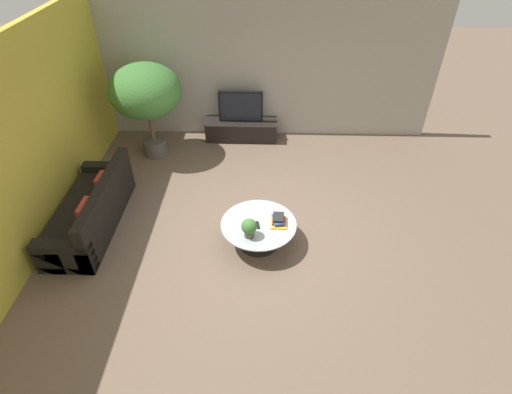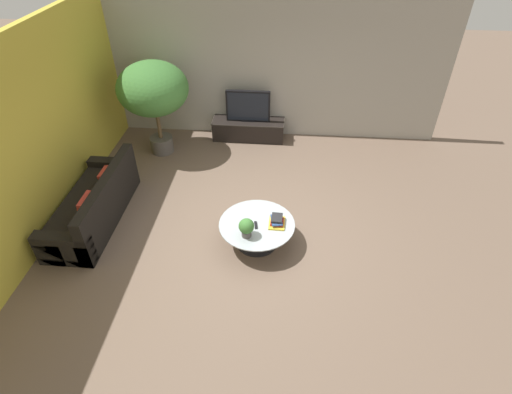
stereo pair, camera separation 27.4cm
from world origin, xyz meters
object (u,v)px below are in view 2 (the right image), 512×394
object	(u,v)px
coffee_table	(257,229)
potted_palm_tall	(153,91)
couch_by_wall	(95,206)
potted_plant_tabletop	(246,227)
television	(248,106)
media_console	(248,129)

from	to	relation	value
coffee_table	potted_palm_tall	world-z (taller)	potted_palm_tall
couch_by_wall	potted_plant_tabletop	xyz separation A→B (m)	(2.60, -0.63, 0.29)
couch_by_wall	television	bearing A→B (deg)	142.27
couch_by_wall	potted_palm_tall	distance (m)	2.52
television	potted_palm_tall	size ratio (longest dim) A/B	0.49
media_console	potted_plant_tabletop	bearing A→B (deg)	-84.67
media_console	potted_plant_tabletop	size ratio (longest dim) A/B	5.13
couch_by_wall	potted_palm_tall	bearing A→B (deg)	167.15
potted_palm_tall	media_console	bearing A→B (deg)	21.71
media_console	potted_palm_tall	world-z (taller)	potted_palm_tall
couch_by_wall	coffee_table	bearing A→B (deg)	82.72
coffee_table	couch_by_wall	bearing A→B (deg)	172.72
television	potted_palm_tall	xyz separation A→B (m)	(-1.76, -0.70, 0.58)
potted_plant_tabletop	media_console	bearing A→B (deg)	95.33
television	potted_palm_tall	bearing A→B (deg)	-158.33
media_console	couch_by_wall	distance (m)	3.71
coffee_table	couch_by_wall	size ratio (longest dim) A/B	0.53
coffee_table	television	bearing A→B (deg)	98.01
coffee_table	potted_plant_tabletop	xyz separation A→B (m)	(-0.13, -0.28, 0.29)
couch_by_wall	potted_plant_tabletop	distance (m)	2.69
media_console	coffee_table	distance (m)	3.31
couch_by_wall	potted_palm_tall	size ratio (longest dim) A/B	1.15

